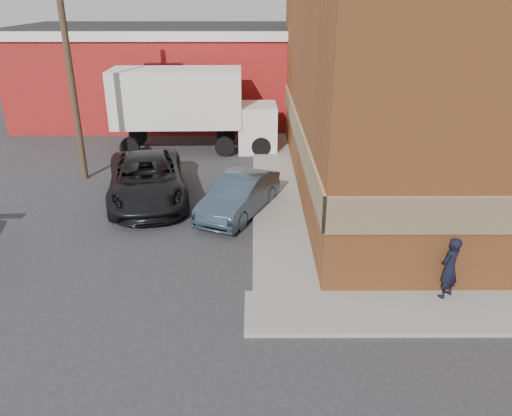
% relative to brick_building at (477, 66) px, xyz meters
% --- Properties ---
extents(ground, '(90.00, 90.00, 0.00)m').
position_rel_brick_building_xyz_m(ground, '(-8.50, -9.00, -4.68)').
color(ground, '#28282B').
rests_on(ground, ground).
extents(brick_building, '(14.25, 18.25, 9.36)m').
position_rel_brick_building_xyz_m(brick_building, '(0.00, 0.00, 0.00)').
color(brick_building, '#A05529').
rests_on(brick_building, ground).
extents(sidewalk_west, '(1.80, 18.00, 0.12)m').
position_rel_brick_building_xyz_m(sidewalk_west, '(-7.90, 0.00, -4.62)').
color(sidewalk_west, gray).
rests_on(sidewalk_west, ground).
extents(warehouse, '(16.30, 8.30, 5.60)m').
position_rel_brick_building_xyz_m(warehouse, '(-14.50, 11.00, -1.87)').
color(warehouse, maroon).
rests_on(warehouse, ground).
extents(utility_pole, '(2.00, 0.26, 9.00)m').
position_rel_brick_building_xyz_m(utility_pole, '(-16.00, 0.00, 0.06)').
color(utility_pole, '#453122').
rests_on(utility_pole, ground).
extents(man, '(0.72, 0.69, 1.67)m').
position_rel_brick_building_xyz_m(man, '(-3.82, -9.25, -3.73)').
color(man, black).
rests_on(man, sidewalk_south).
extents(sedan, '(3.10, 4.55, 1.42)m').
position_rel_brick_building_xyz_m(sedan, '(-9.30, -3.72, -3.97)').
color(sedan, '#304151').
rests_on(sedan, ground).
extents(suv_a, '(4.02, 6.51, 1.68)m').
position_rel_brick_building_xyz_m(suv_a, '(-12.82, -2.40, -3.84)').
color(suv_a, black).
rests_on(suv_a, ground).
extents(box_truck, '(8.17, 2.66, 4.01)m').
position_rel_brick_building_xyz_m(box_truck, '(-11.71, 4.21, -2.37)').
color(box_truck, silver).
rests_on(box_truck, ground).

